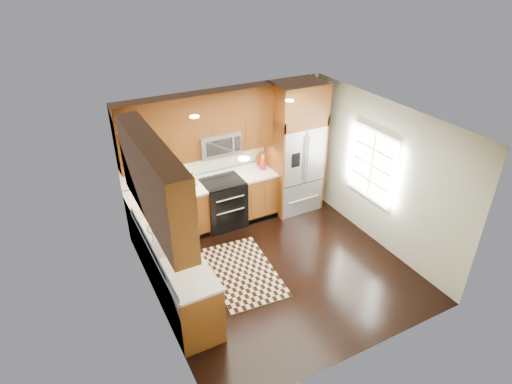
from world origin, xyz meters
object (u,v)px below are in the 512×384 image
utensil_crock (263,164)px  refrigerator (295,148)px  rug (243,271)px  knife_block (192,181)px  range (223,203)px

utensil_crock → refrigerator: bearing=-10.5°
rug → utensil_crock: utensil_crock is taller
refrigerator → utensil_crock: (-0.66, 0.12, -0.26)m
knife_block → utensil_crock: bearing=-0.1°
range → utensil_crock: 1.07m
range → refrigerator: refrigerator is taller
knife_block → utensil_crock: size_ratio=0.88×
range → rug: bearing=-102.2°
rug → knife_block: 1.88m
range → rug: (-0.32, -1.46, -0.46)m
refrigerator → knife_block: size_ratio=9.59×
refrigerator → rug: size_ratio=1.54×
refrigerator → utensil_crock: size_ratio=8.42×
utensil_crock → knife_block: bearing=179.9°
refrigerator → knife_block: (-2.10, 0.12, -0.25)m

